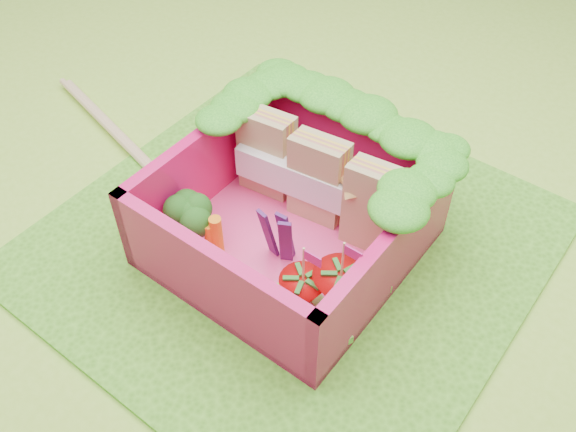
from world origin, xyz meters
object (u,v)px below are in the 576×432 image
(broccoli, at_px, (188,218))
(strawberry_left, at_px, (303,294))
(chopsticks, at_px, (147,164))
(bento_box, at_px, (289,214))
(sandwich_stack, at_px, (319,180))
(strawberry_right, at_px, (340,292))

(broccoli, bearing_deg, strawberry_left, 0.28)
(broccoli, bearing_deg, chopsticks, 155.38)
(bento_box, xyz_separation_m, sandwich_stack, (0.01, 0.27, 0.05))
(strawberry_right, bearing_deg, sandwich_stack, 134.21)
(sandwich_stack, height_order, broccoli, sandwich_stack)
(bento_box, relative_size, strawberry_right, 2.47)
(chopsticks, bearing_deg, broccoli, -24.62)
(broccoli, xyz_separation_m, strawberry_right, (0.93, 0.11, -0.04))
(broccoli, distance_m, chopsticks, 0.80)
(broccoli, height_order, chopsticks, broccoli)
(bento_box, relative_size, strawberry_left, 2.69)
(strawberry_left, distance_m, strawberry_right, 0.19)
(strawberry_right, bearing_deg, bento_box, 155.47)
(bento_box, distance_m, strawberry_left, 0.48)
(bento_box, bearing_deg, sandwich_stack, 88.66)
(broccoli, xyz_separation_m, strawberry_left, (0.78, 0.00, -0.06))
(bento_box, xyz_separation_m, strawberry_right, (0.49, -0.22, -0.08))
(sandwich_stack, height_order, strawberry_right, sandwich_stack)
(sandwich_stack, bearing_deg, broccoli, -126.37)
(bento_box, distance_m, broccoli, 0.56)
(bento_box, height_order, strawberry_left, bento_box)
(strawberry_left, bearing_deg, broccoli, -179.72)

